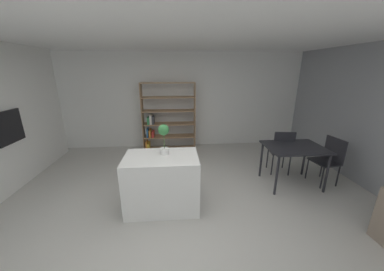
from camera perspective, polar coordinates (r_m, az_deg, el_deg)
The scene contains 10 objects.
ground_plane at distance 3.59m, azimuth -4.24°, elevation -19.60°, with size 10.03×10.03×0.00m, color beige.
ceiling_slab at distance 2.91m, azimuth -5.55°, elevation 27.42°, with size 7.28×6.26×0.06m.
back_partition at distance 6.02m, azimuth -4.85°, elevation 9.39°, with size 7.28×0.06×2.64m, color silver.
built_in_oven at distance 4.97m, azimuth -41.20°, elevation 1.77°, with size 0.06×0.61×0.59m.
kitchen_island at distance 3.47m, azimuth -8.13°, elevation -12.43°, with size 1.14×0.73×0.89m, color white.
potted_plant_on_island at distance 3.25m, azimuth -7.68°, elevation -0.10°, with size 0.17×0.17×0.48m.
open_bookshelf at distance 5.78m, azimuth -7.33°, elevation 4.25°, with size 1.43×0.36×1.85m.
dining_table at distance 4.41m, azimuth 26.06°, elevation -3.76°, with size 1.06×0.81×0.79m.
dining_chair_window_side at distance 4.89m, azimuth 33.31°, elevation -4.85°, with size 0.47×0.50×0.92m.
dining_chair_far at distance 4.80m, azimuth 23.21°, elevation -3.33°, with size 0.47×0.47×0.97m.
Camera 1 is at (0.02, -2.87, 2.17)m, focal length 19.58 mm.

